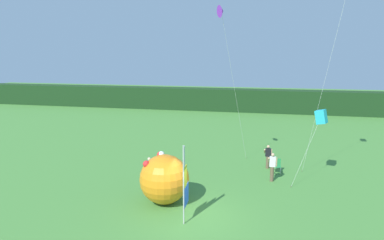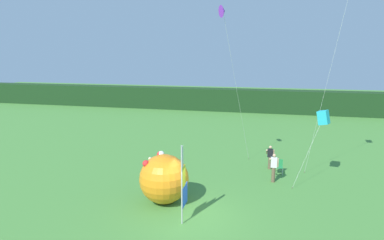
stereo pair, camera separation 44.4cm
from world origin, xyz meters
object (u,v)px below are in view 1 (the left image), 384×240
(person_mid_field, at_px, (150,171))
(person_near_banner, at_px, (268,156))
(inflatable_balloon, at_px, (164,179))
(person_far_left, at_px, (272,166))
(kite_cyan_box_2, at_px, (321,117))
(banner_flag, at_px, (185,185))
(folding_chair, at_px, (277,165))
(kite_purple_delta_1, at_px, (222,12))

(person_mid_field, bearing_deg, person_near_banner, 33.04)
(person_near_banner, distance_m, inflatable_balloon, 8.32)
(inflatable_balloon, bearing_deg, person_far_left, 36.51)
(kite_cyan_box_2, bearing_deg, person_far_left, -166.25)
(banner_flag, bearing_deg, person_near_banner, 64.42)
(folding_chair, bearing_deg, inflatable_balloon, -135.86)
(person_mid_field, height_order, person_far_left, person_far_left)
(person_mid_field, distance_m, person_far_left, 7.33)
(inflatable_balloon, distance_m, folding_chair, 8.25)
(kite_purple_delta_1, relative_size, kite_cyan_box_2, 2.36)
(person_far_left, distance_m, kite_purple_delta_1, 9.64)
(banner_flag, distance_m, kite_cyan_box_2, 9.55)
(folding_chair, bearing_deg, person_far_left, -102.43)
(person_far_left, height_order, kite_purple_delta_1, kite_purple_delta_1)
(banner_flag, height_order, inflatable_balloon, banner_flag)
(kite_purple_delta_1, bearing_deg, person_mid_field, -141.55)
(person_far_left, relative_size, kite_purple_delta_1, 0.17)
(inflatable_balloon, bearing_deg, person_mid_field, 126.89)
(person_mid_field, bearing_deg, kite_purple_delta_1, 38.45)
(inflatable_balloon, xyz_separation_m, kite_purple_delta_1, (2.22, 4.90, 8.67))
(person_far_left, xyz_separation_m, kite_cyan_box_2, (2.66, 0.65, 3.00))
(kite_purple_delta_1, distance_m, kite_cyan_box_2, 8.48)
(inflatable_balloon, xyz_separation_m, folding_chair, (5.89, 5.72, -0.77))
(person_near_banner, bearing_deg, kite_cyan_box_2, -29.65)
(inflatable_balloon, bearing_deg, folding_chair, 44.14)
(kite_cyan_box_2, bearing_deg, person_near_banner, 150.35)
(person_near_banner, height_order, person_mid_field, person_mid_field)
(person_mid_field, relative_size, inflatable_balloon, 0.66)
(inflatable_balloon, bearing_deg, banner_flag, -48.69)
(person_near_banner, distance_m, person_mid_field, 8.11)
(banner_flag, height_order, person_near_banner, banner_flag)
(person_near_banner, bearing_deg, person_mid_field, -146.96)
(person_near_banner, distance_m, person_far_left, 2.30)
(banner_flag, distance_m, person_mid_field, 4.75)
(inflatable_balloon, bearing_deg, kite_cyan_box_2, 30.08)
(person_near_banner, relative_size, inflatable_balloon, 0.61)
(kite_purple_delta_1, bearing_deg, folding_chair, 12.57)
(folding_chair, bearing_deg, kite_cyan_box_2, -22.82)
(person_near_banner, height_order, person_far_left, person_far_left)
(banner_flag, distance_m, person_far_left, 7.11)
(person_mid_field, xyz_separation_m, kite_cyan_box_2, (9.67, 2.78, 3.02))
(person_far_left, bearing_deg, kite_purple_delta_1, 166.39)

